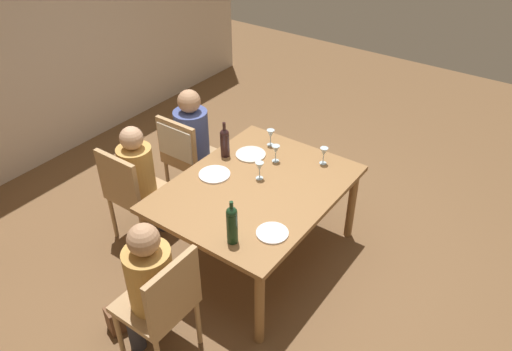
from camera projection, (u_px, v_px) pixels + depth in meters
ground_plane at (256, 254)px, 4.24m from camera, size 10.00×10.00×0.00m
rear_room_partition at (24, 37)px, 4.80m from camera, size 6.40×0.12×2.70m
dining_table at (256, 194)px, 3.87m from camera, size 1.53×1.19×0.73m
chair_far_right at (184, 150)px, 4.51m from camera, size 0.46×0.44×0.92m
chair_far_left at (132, 190)px, 4.11m from camera, size 0.44×0.44×0.92m
chair_left_end at (163, 302)px, 3.13m from camera, size 0.44×0.44×0.92m
person_woman_host at (194, 137)px, 4.57m from camera, size 0.36×0.31×1.15m
person_man_bearded at (140, 174)px, 4.13m from camera, size 0.33×0.29×1.09m
person_man_guest at (148, 282)px, 3.12m from camera, size 0.30×0.35×1.12m
wine_bottle_tall_green at (232, 224)px, 3.22m from camera, size 0.08×0.08×0.34m
wine_bottle_dark_red at (225, 142)px, 4.10m from camera, size 0.08×0.08×0.32m
wine_glass_near_left at (324, 152)px, 4.02m from camera, size 0.07×0.07×0.15m
wine_glass_centre at (271, 134)px, 4.27m from camera, size 0.07×0.07×0.15m
wine_glass_near_right at (276, 150)px, 4.05m from camera, size 0.07×0.07×0.15m
wine_glass_far at (260, 167)px, 3.85m from camera, size 0.07×0.07×0.15m
dinner_plate_host at (272, 233)px, 3.36m from camera, size 0.23×0.23×0.01m
dinner_plate_guest_left at (215, 174)px, 3.94m from camera, size 0.26×0.26×0.01m
dinner_plate_guest_right at (251, 154)px, 4.18m from camera, size 0.26×0.26×0.01m
handbag at (126, 314)px, 3.59m from camera, size 0.30×0.20×0.22m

